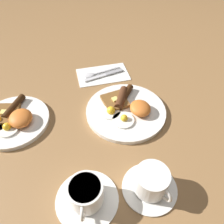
# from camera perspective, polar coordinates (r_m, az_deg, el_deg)

# --- Properties ---
(ground_plane) EXTENTS (3.00, 3.00, 0.00)m
(ground_plane) POSITION_cam_1_polar(r_m,az_deg,el_deg) (0.78, 3.58, -0.10)
(ground_plane) COLOR olive
(breakfast_plate_near) EXTENTS (0.28, 0.28, 0.05)m
(breakfast_plate_near) POSITION_cam_1_polar(r_m,az_deg,el_deg) (0.77, 3.65, 0.80)
(breakfast_plate_near) COLOR white
(breakfast_plate_near) RESTS_ON ground_plane
(breakfast_plate_far) EXTENTS (0.24, 0.24, 0.05)m
(breakfast_plate_far) POSITION_cam_1_polar(r_m,az_deg,el_deg) (0.81, -24.35, -1.81)
(breakfast_plate_far) COLOR white
(breakfast_plate_far) RESTS_ON ground_plane
(teacup_near) EXTENTS (0.15, 0.15, 0.08)m
(teacup_near) POSITION_cam_1_polar(r_m,az_deg,el_deg) (0.60, 10.21, -17.74)
(teacup_near) COLOR white
(teacup_near) RESTS_ON ground_plane
(teacup_far) EXTENTS (0.16, 0.16, 0.08)m
(teacup_far) POSITION_cam_1_polar(r_m,az_deg,el_deg) (0.58, -6.76, -20.73)
(teacup_far) COLOR white
(teacup_far) RESTS_ON ground_plane
(napkin) EXTENTS (0.14, 0.22, 0.01)m
(napkin) POSITION_cam_1_polar(r_m,az_deg,el_deg) (0.94, -2.40, 9.81)
(napkin) COLOR white
(napkin) RESTS_ON ground_plane
(knife) EXTENTS (0.04, 0.18, 0.01)m
(knife) POSITION_cam_1_polar(r_m,az_deg,el_deg) (0.94, -1.61, 9.79)
(knife) COLOR silver
(knife) RESTS_ON napkin
(spoon) EXTENTS (0.04, 0.17, 0.01)m
(spoon) POSITION_cam_1_polar(r_m,az_deg,el_deg) (0.94, -4.99, 9.83)
(spoon) COLOR silver
(spoon) RESTS_ON napkin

